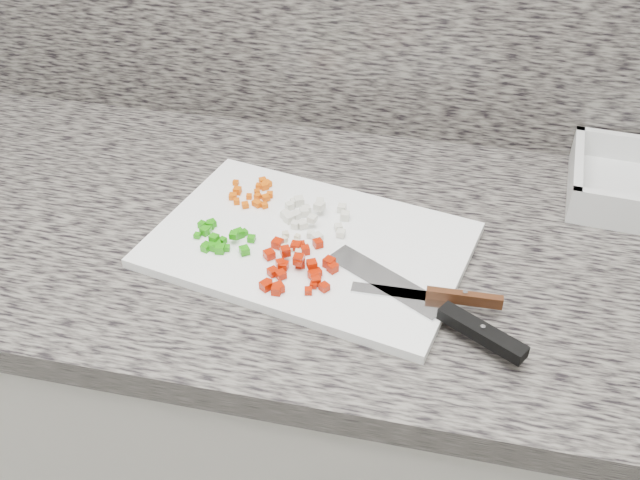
{
  "coord_description": "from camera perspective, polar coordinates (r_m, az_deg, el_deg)",
  "views": [
    {
      "loc": [
        0.17,
        0.63,
        1.53
      ],
      "look_at": [
        0.01,
        1.37,
        0.93
      ],
      "focal_mm": 40.0,
      "sensor_mm": 36.0,
      "label": 1
    }
  ],
  "objects": [
    {
      "name": "carrot_pile",
      "position": [
        1.08,
        -5.28,
        3.73
      ],
      "size": [
        0.07,
        0.08,
        0.01
      ],
      "color": "#D55104",
      "rests_on": "cutting_board"
    },
    {
      "name": "countertop",
      "position": [
        1.05,
        0.34,
        0.01
      ],
      "size": [
        3.96,
        0.64,
        0.04
      ],
      "primitive_type": "cube",
      "color": "#67625A",
      "rests_on": "cabinet"
    },
    {
      "name": "paring_knife",
      "position": [
        0.91,
        9.95,
        -4.46
      ],
      "size": [
        0.19,
        0.02,
        0.02
      ],
      "rotation": [
        0.0,
        0.0,
        0.02
      ],
      "color": "silver",
      "rests_on": "cutting_board"
    },
    {
      "name": "green_pepper_pile",
      "position": [
        1.0,
        -8.01,
        0.14
      ],
      "size": [
        0.09,
        0.07,
        0.02
      ],
      "color": "#1F8A0C",
      "rests_on": "cutting_board"
    },
    {
      "name": "garlic_pile",
      "position": [
        0.98,
        -2.27,
        -0.36
      ],
      "size": [
        0.04,
        0.05,
        0.01
      ],
      "color": "beige",
      "rests_on": "cutting_board"
    },
    {
      "name": "cabinet",
      "position": [
        1.37,
        0.27,
        -14.94
      ],
      "size": [
        3.92,
        0.62,
        0.86
      ],
      "primitive_type": "cube",
      "color": "beige",
      "rests_on": "ground"
    },
    {
      "name": "onion_pile",
      "position": [
        1.03,
        -0.79,
        2.01
      ],
      "size": [
        0.1,
        0.1,
        0.02
      ],
      "color": "silver",
      "rests_on": "cutting_board"
    },
    {
      "name": "chef_knife",
      "position": [
        0.89,
        10.11,
        -5.82
      ],
      "size": [
        0.27,
        0.17,
        0.02
      ],
      "rotation": [
        0.0,
        0.0,
        -0.53
      ],
      "color": "silver",
      "rests_on": "cutting_board"
    },
    {
      "name": "red_pepper_pile",
      "position": [
        0.94,
        -1.77,
        -2.09
      ],
      "size": [
        0.11,
        0.12,
        0.02
      ],
      "color": "#A21702",
      "rests_on": "cutting_board"
    },
    {
      "name": "cutting_board",
      "position": [
        1.0,
        -0.87,
        -0.38
      ],
      "size": [
        0.48,
        0.37,
        0.01
      ],
      "primitive_type": "cube",
      "rotation": [
        0.0,
        0.0,
        -0.21
      ],
      "color": "white",
      "rests_on": "countertop"
    }
  ]
}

